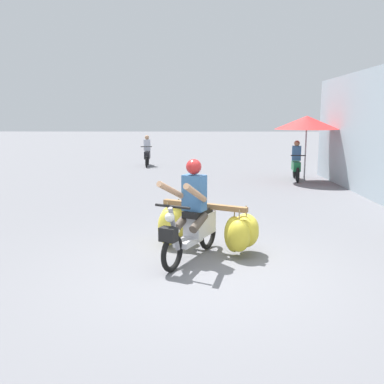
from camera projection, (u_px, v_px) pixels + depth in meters
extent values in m
plane|color=slate|center=(211.00, 274.00, 6.02)|extent=(120.00, 120.00, 0.00)
torus|color=black|center=(172.00, 253.00, 6.09)|extent=(0.32, 0.54, 0.56)
torus|color=black|center=(208.00, 233.00, 7.14)|extent=(0.32, 0.54, 0.56)
cube|color=silver|center=(188.00, 241.00, 6.52)|extent=(0.47, 0.61, 0.08)
cube|color=silver|center=(200.00, 224.00, 6.83)|extent=(0.54, 0.70, 0.36)
cube|color=black|center=(198.00, 212.00, 6.73)|extent=(0.50, 0.65, 0.10)
cylinder|color=gray|center=(174.00, 229.00, 6.08)|extent=(0.19, 0.28, 0.69)
cylinder|color=black|center=(172.00, 207.00, 5.99)|extent=(0.52, 0.29, 0.04)
sphere|color=silver|center=(170.00, 217.00, 5.94)|extent=(0.14, 0.14, 0.14)
cube|color=black|center=(168.00, 234.00, 5.95)|extent=(0.29, 0.25, 0.20)
cube|color=silver|center=(172.00, 233.00, 6.03)|extent=(0.22, 0.29, 0.04)
cube|color=olive|center=(204.00, 206.00, 6.92)|extent=(1.38, 0.77, 0.08)
cube|color=olive|center=(209.00, 205.00, 7.08)|extent=(1.24, 0.68, 0.06)
ellipsoid|color=yellow|center=(246.00, 228.00, 6.94)|extent=(0.60, 0.59, 0.50)
cylinder|color=#998459|center=(246.00, 211.00, 6.89)|extent=(0.02, 0.02, 0.17)
ellipsoid|color=gold|center=(246.00, 232.00, 6.75)|extent=(0.51, 0.49, 0.49)
cylinder|color=#998459|center=(246.00, 213.00, 6.70)|extent=(0.02, 0.02, 0.18)
ellipsoid|color=yellow|center=(168.00, 227.00, 7.22)|extent=(0.45, 0.44, 0.64)
cylinder|color=#998459|center=(167.00, 207.00, 7.15)|extent=(0.02, 0.02, 0.15)
ellipsoid|color=yellow|center=(177.00, 222.00, 7.24)|extent=(0.53, 0.52, 0.56)
cylinder|color=#998459|center=(177.00, 205.00, 7.18)|extent=(0.02, 0.02, 0.11)
ellipsoid|color=gold|center=(170.00, 220.00, 7.38)|extent=(0.44, 0.42, 0.49)
cylinder|color=#998459|center=(170.00, 204.00, 7.33)|extent=(0.02, 0.02, 0.14)
ellipsoid|color=gold|center=(179.00, 216.00, 7.50)|extent=(0.52, 0.49, 0.49)
cylinder|color=#998459|center=(179.00, 202.00, 7.45)|extent=(0.02, 0.02, 0.10)
ellipsoid|color=gold|center=(234.00, 234.00, 6.77)|extent=(0.45, 0.44, 0.59)
cylinder|color=#998459|center=(234.00, 213.00, 6.71)|extent=(0.02, 0.02, 0.17)
ellipsoid|color=gold|center=(239.00, 236.00, 6.62)|extent=(0.50, 0.49, 0.52)
cylinder|color=#998459|center=(239.00, 216.00, 6.57)|extent=(0.02, 0.02, 0.19)
cube|color=#386699|center=(194.00, 193.00, 6.56)|extent=(0.40, 0.35, 0.56)
sphere|color=#B22626|center=(194.00, 167.00, 6.47)|extent=(0.24, 0.24, 0.24)
cylinder|color=tan|center=(196.00, 193.00, 6.17)|extent=(0.36, 0.70, 0.39)
cylinder|color=tan|center=(172.00, 191.00, 6.34)|extent=(0.45, 0.66, 0.39)
cylinder|color=#4C4238|center=(199.00, 222.00, 6.47)|extent=(0.31, 0.45, 0.27)
cylinder|color=#4C4238|center=(183.00, 220.00, 6.60)|extent=(0.31, 0.45, 0.27)
torus|color=black|center=(298.00, 175.00, 14.41)|extent=(0.15, 0.53, 0.52)
torus|color=black|center=(294.00, 171.00, 15.49)|extent=(0.15, 0.53, 0.52)
cube|color=#196638|center=(296.00, 166.00, 15.01)|extent=(0.35, 0.92, 0.32)
cylinder|color=black|center=(298.00, 156.00, 14.35)|extent=(0.50, 0.10, 0.04)
cube|color=#386699|center=(296.00, 153.00, 14.95)|extent=(0.32, 0.24, 0.52)
sphere|color=#9E7051|center=(297.00, 143.00, 14.86)|extent=(0.20, 0.20, 0.20)
torus|color=black|center=(146.00, 162.00, 18.71)|extent=(0.11, 0.52, 0.52)
torus|color=black|center=(148.00, 159.00, 19.79)|extent=(0.11, 0.52, 0.52)
cube|color=black|center=(147.00, 155.00, 19.31)|extent=(0.29, 0.91, 0.32)
cylinder|color=black|center=(146.00, 147.00, 18.64)|extent=(0.50, 0.06, 0.04)
cube|color=#B2B7C6|center=(147.00, 145.00, 19.25)|extent=(0.31, 0.22, 0.52)
sphere|color=tan|center=(147.00, 137.00, 19.17)|extent=(0.20, 0.20, 0.20)
cylinder|color=#99999E|center=(305.00, 154.00, 14.51)|extent=(0.05, 0.05, 1.90)
cone|color=red|center=(307.00, 122.00, 14.32)|extent=(2.17, 2.17, 0.45)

